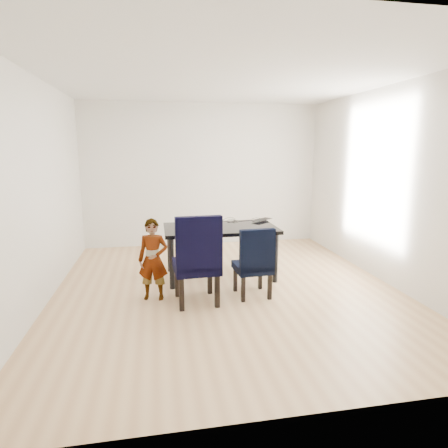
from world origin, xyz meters
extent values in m
cube|color=tan|center=(0.00, 0.00, -0.01)|extent=(4.50, 5.00, 0.01)
cube|color=white|center=(0.00, 0.00, 2.71)|extent=(4.50, 5.00, 0.01)
cube|color=silver|center=(0.00, 2.50, 1.35)|extent=(4.50, 0.01, 2.70)
cube|color=silver|center=(0.00, -2.50, 1.35)|extent=(4.50, 0.01, 2.70)
cube|color=silver|center=(-2.25, 0.00, 1.35)|extent=(0.01, 5.00, 2.70)
cube|color=silver|center=(2.25, 0.00, 1.35)|extent=(0.01, 5.00, 2.70)
cube|color=black|center=(0.00, 0.50, 0.38)|extent=(1.60, 0.90, 0.75)
cube|color=black|center=(-0.45, -0.36, 0.55)|extent=(0.56, 0.58, 1.11)
cube|color=black|center=(0.28, -0.28, 0.45)|extent=(0.46, 0.48, 0.91)
imported|color=orange|center=(-0.96, -0.17, 0.51)|extent=(0.41, 0.31, 1.02)
cylinder|color=white|center=(-0.45, 0.60, 0.76)|extent=(0.31, 0.31, 0.02)
ellipsoid|color=#B08A3F|center=(-0.44, 0.61, 0.79)|extent=(0.15, 0.09, 0.06)
imported|color=black|center=(0.68, 0.85, 0.76)|extent=(0.43, 0.40, 0.03)
torus|color=black|center=(0.25, 0.85, 0.75)|extent=(0.21, 0.21, 0.01)
camera|label=1|loc=(-0.89, -4.69, 1.86)|focal=30.00mm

